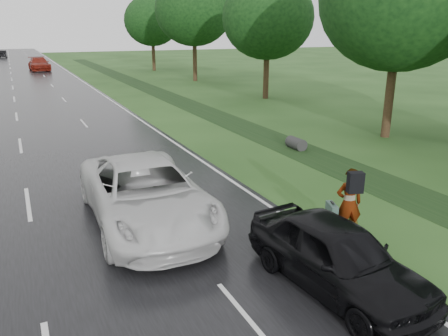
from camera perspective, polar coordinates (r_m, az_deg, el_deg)
The scene contains 12 objects.
road at distance 51.43m, azimuth -25.95°, elevation 10.04°, with size 14.00×180.00×0.04m, color black.
edge_stripe_east at distance 51.86m, azimuth -18.41°, elevation 10.98°, with size 0.12×180.00×0.01m, color silver.
center_line at distance 51.43m, azimuth -25.96°, elevation 10.07°, with size 0.12×180.00×0.01m, color silver.
drainage_ditch at distance 27.87m, azimuth -0.89°, elevation 6.81°, with size 2.20×120.00×0.56m.
tree_east_c at distance 35.21m, azimuth 5.73°, elevation 18.97°, with size 7.00×7.00×9.29m.
tree_east_d at distance 47.63m, azimuth -3.95°, elevation 19.86°, with size 8.00×8.00×10.76m.
tree_east_f at distance 60.73m, azimuth -9.40°, elevation 18.46°, with size 7.20×7.20×9.62m.
pedestrian at distance 11.81m, azimuth 15.91°, elevation -4.35°, with size 0.93×0.95×1.91m.
white_pickup at distance 12.33m, azimuth -10.18°, elevation -3.26°, with size 2.94×6.38×1.77m, color silver.
dark_sedan at distance 9.51m, azimuth 14.47°, elevation -11.01°, with size 1.79×4.44×1.51m, color black.
far_car_red at distance 64.53m, azimuth -23.00°, elevation 12.40°, with size 2.40×5.91×1.71m, color maroon.
far_car_dark at distance 97.69m, azimuth -26.95°, elevation 13.13°, with size 1.46×4.19×1.38m, color black.
Camera 1 is at (0.06, -6.16, 5.27)m, focal length 35.00 mm.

